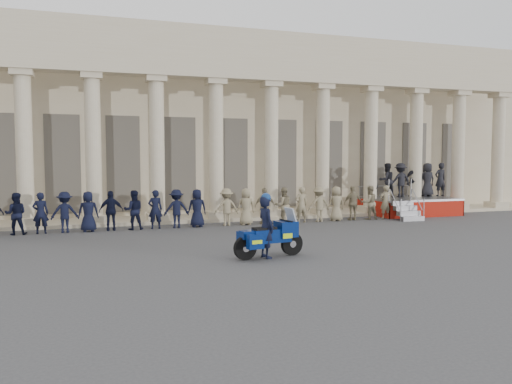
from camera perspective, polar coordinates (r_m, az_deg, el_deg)
name	(u,v)px	position (r m, az deg, el deg)	size (l,w,h in m)	color
ground	(237,257)	(14.50, -2.22, -7.39)	(90.00, 90.00, 0.00)	#3E3E41
building	(166,128)	(28.74, -10.26, 7.25)	(40.00, 12.50, 9.00)	#C4B393
officer_rank	(167,209)	(20.39, -10.12, -1.92)	(20.54, 0.59, 1.56)	black
reviewing_stand	(407,186)	(26.17, 16.88, 0.66)	(4.63, 4.04, 2.57)	gray
motorcycle	(270,236)	(14.28, 1.57, -5.09)	(2.18, 1.00, 1.40)	black
rider	(266,226)	(14.18, 1.15, -3.88)	(0.52, 0.70, 1.86)	black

